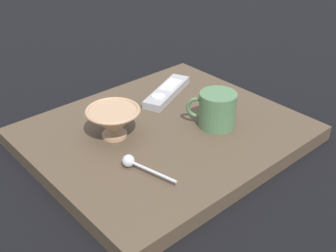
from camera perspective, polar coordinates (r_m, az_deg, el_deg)
ground_plane at (r=1.04m, az=-0.42°, el=-1.98°), size 6.00×6.00×0.00m
table at (r=1.03m, az=-0.42°, el=-1.14°), size 0.52×0.61×0.04m
cereal_bowl at (r=0.97m, az=-7.26°, el=0.66°), size 0.12×0.12×0.07m
coffee_mug at (r=1.01m, az=6.49°, el=2.18°), size 0.10×0.09×0.09m
teaspoon at (r=0.88m, az=-4.73°, el=-4.88°), size 0.13×0.04×0.03m
tv_remote_near at (r=1.16m, az=-0.13°, el=4.57°), size 0.12×0.20×0.02m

